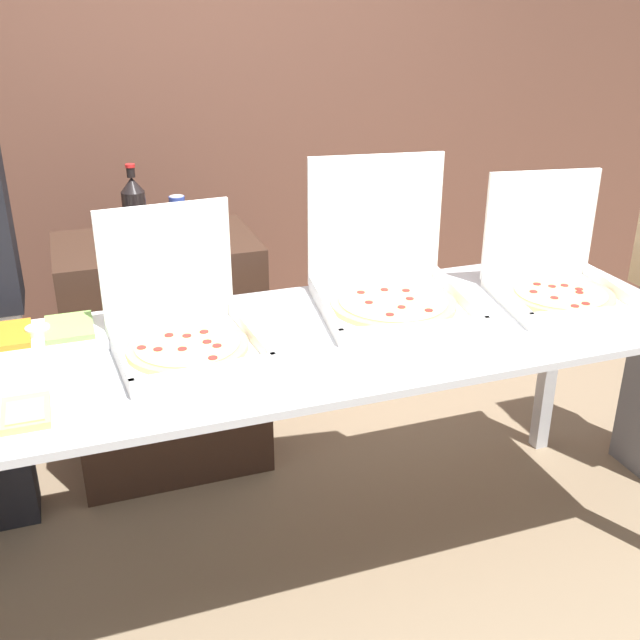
# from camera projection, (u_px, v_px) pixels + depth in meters

# --- Properties ---
(ground_plane) EXTENTS (16.00, 16.00, 0.00)m
(ground_plane) POSITION_uv_depth(u_px,v_px,m) (320.00, 557.00, 2.76)
(ground_plane) COLOR #847056
(brick_wall_behind) EXTENTS (10.00, 0.06, 2.80)m
(brick_wall_behind) POSITION_uv_depth(u_px,v_px,m) (205.00, 105.00, 3.66)
(brick_wall_behind) COLOR brown
(brick_wall_behind) RESTS_ON ground_plane
(buffet_table) EXTENTS (2.49, 0.84, 0.91)m
(buffet_table) POSITION_uv_depth(u_px,v_px,m) (320.00, 362.00, 2.44)
(buffet_table) COLOR silver
(buffet_table) RESTS_ON ground_plane
(pizza_box_far_right) EXTENTS (0.44, 0.46, 0.41)m
(pizza_box_far_right) POSITION_uv_depth(u_px,v_px,m) (182.00, 326.00, 2.27)
(pizza_box_far_right) COLOR white
(pizza_box_far_right) RESTS_ON buffet_table
(pizza_box_far_left) EXTENTS (0.49, 0.50, 0.42)m
(pizza_box_far_left) POSITION_uv_depth(u_px,v_px,m) (555.00, 277.00, 2.66)
(pizza_box_far_left) COLOR white
(pizza_box_far_left) RESTS_ON buffet_table
(pizza_box_near_right) EXTENTS (0.55, 0.57, 0.49)m
(pizza_box_near_right) POSITION_uv_depth(u_px,v_px,m) (388.00, 282.00, 2.59)
(pizza_box_near_right) COLOR white
(pizza_box_near_right) RESTS_ON buffet_table
(paper_plate_front_right) EXTENTS (0.25, 0.25, 0.03)m
(paper_plate_front_right) POSITION_uv_depth(u_px,v_px,m) (26.00, 415.00, 1.92)
(paper_plate_front_right) COLOR white
(paper_plate_front_right) RESTS_ON buffet_table
(veggie_tray) EXTENTS (0.42, 0.25, 0.05)m
(veggie_tray) POSITION_uv_depth(u_px,v_px,m) (39.00, 336.00, 2.33)
(veggie_tray) COLOR white
(veggie_tray) RESTS_ON buffet_table
(sideboard_podium) EXTENTS (0.78, 0.52, 1.01)m
(sideboard_podium) POSITION_uv_depth(u_px,v_px,m) (165.00, 355.00, 3.16)
(sideboard_podium) COLOR #382319
(sideboard_podium) RESTS_ON ground_plane
(soda_bottle) EXTENTS (0.09, 0.09, 0.32)m
(soda_bottle) POSITION_uv_depth(u_px,v_px,m) (135.00, 211.00, 2.84)
(soda_bottle) COLOR black
(soda_bottle) RESTS_ON sideboard_podium
(soda_can_silver) EXTENTS (0.07, 0.07, 0.12)m
(soda_can_silver) POSITION_uv_depth(u_px,v_px,m) (168.00, 233.00, 2.84)
(soda_can_silver) COLOR silver
(soda_can_silver) RESTS_ON sideboard_podium
(soda_can_colored) EXTENTS (0.07, 0.07, 0.12)m
(soda_can_colored) POSITION_uv_depth(u_px,v_px,m) (178.00, 210.00, 3.14)
(soda_can_colored) COLOR #334CB2
(soda_can_colored) RESTS_ON sideboard_podium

